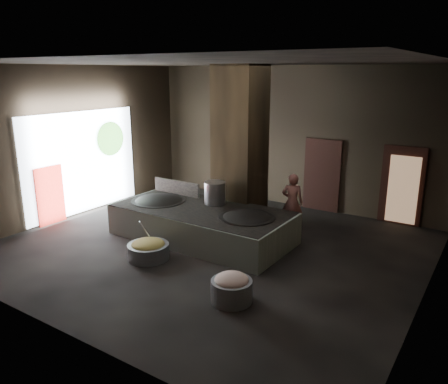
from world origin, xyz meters
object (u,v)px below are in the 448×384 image
Objects in this scene: veg_basin at (148,251)px; meat_basin at (232,291)px; hearth_platform at (202,224)px; cook at (292,202)px; wok_right at (247,220)px; stock_pot at (215,193)px; wok_left at (159,203)px.

meat_basin reaches higher than veg_basin.
cook is (1.72, 1.90, 0.40)m from hearth_platform.
wok_right is 1.41× the size of veg_basin.
stock_pot is at bearing 129.20° from meat_basin.
hearth_platform reaches higher than meat_basin.
wok_right is (1.35, 0.05, 0.34)m from hearth_platform.
cook is at bearing 31.63° from wok_left.
meat_basin is (2.73, -0.62, 0.04)m from veg_basin.
wok_left is 2.15m from veg_basin.
veg_basin is at bearing -55.86° from wok_left.
hearth_platform is 1.49m from wok_left.
veg_basin is 1.22× the size of meat_basin.
wok_right is at bearing 2.70° from hearth_platform.
veg_basin is (-2.01, -3.67, -0.63)m from cook.
cook is at bearing 39.00° from stock_pot.
wok_left is 4.57m from meat_basin.
stock_pot is at bearing 23.34° from cook.
meat_basin is at bearing -30.95° from wok_left.
hearth_platform is 3.41× the size of wok_right.
veg_basin is (-1.64, -1.82, -0.57)m from wok_right.
veg_basin is (1.16, -1.72, -0.57)m from wok_left.
stock_pot is (0.05, 0.55, 0.72)m from hearth_platform.
stock_pot reaches higher than veg_basin.
wok_left is 3.73m from cook.
hearth_platform is 5.87× the size of meat_basin.
wok_right is 1.44m from stock_pot.
veg_basin is at bearing 167.25° from meat_basin.
wok_left is 1.66m from stock_pot.
meat_basin is at bearing -65.82° from wok_right.
cook is at bearing 99.53° from meat_basin.
hearth_platform is at bearing 1.97° from wok_left.
stock_pot reaches higher than wok_right.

